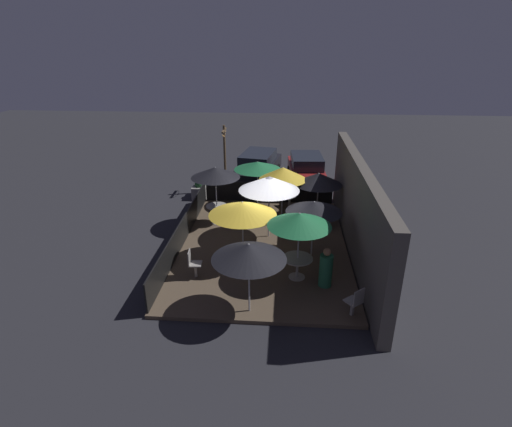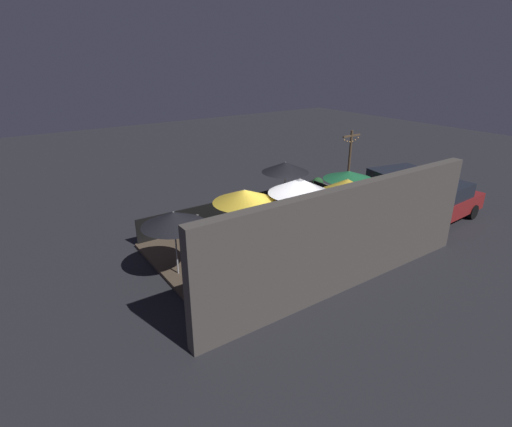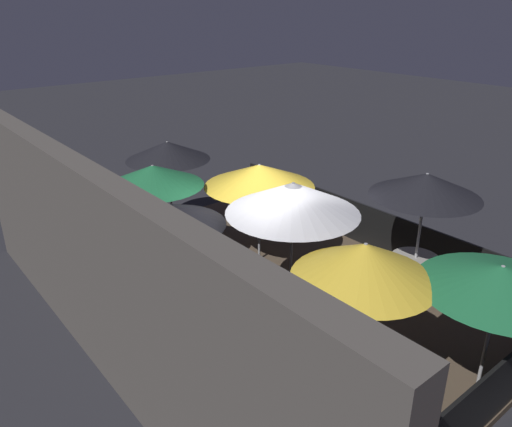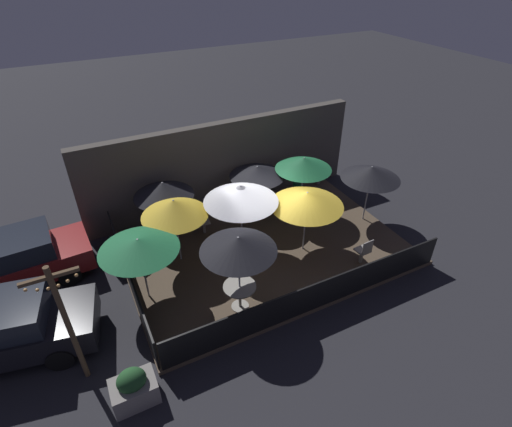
% 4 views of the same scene
% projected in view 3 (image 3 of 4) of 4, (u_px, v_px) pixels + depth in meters
% --- Properties ---
extents(ground_plane, '(60.00, 60.00, 0.00)m').
position_uv_depth(ground_plane, '(269.00, 295.00, 9.78)').
color(ground_plane, '#26262B').
extents(patio_deck, '(8.84, 6.13, 0.12)m').
position_uv_depth(patio_deck, '(269.00, 292.00, 9.76)').
color(patio_deck, brown).
rests_on(patio_deck, ground_plane).
extents(building_wall, '(10.44, 0.36, 3.30)m').
position_uv_depth(building_wall, '(98.00, 274.00, 7.21)').
color(building_wall, '#4C4742').
rests_on(building_wall, ground_plane).
extents(fence_front, '(8.64, 0.05, 0.95)m').
position_uv_depth(fence_front, '(370.00, 227.00, 11.31)').
color(fence_front, black).
rests_on(fence_front, patio_deck).
extents(fence_side_left, '(0.05, 5.93, 0.95)m').
position_uv_depth(fence_side_left, '(490.00, 396.00, 6.43)').
color(fence_side_left, black).
rests_on(fence_side_left, patio_deck).
extents(patio_umbrella_0, '(1.96, 1.96, 2.42)m').
position_uv_depth(patio_umbrella_0, '(426.00, 185.00, 8.76)').
color(patio_umbrella_0, '#B2B2B7').
rests_on(patio_umbrella_0, patio_deck).
extents(patio_umbrella_1, '(1.98, 1.98, 2.25)m').
position_uv_depth(patio_umbrella_1, '(153.00, 176.00, 9.76)').
color(patio_umbrella_1, '#B2B2B7').
rests_on(patio_umbrella_1, patio_deck).
extents(patio_umbrella_2, '(2.13, 2.13, 2.05)m').
position_uv_depth(patio_umbrella_2, '(501.00, 278.00, 6.45)').
color(patio_umbrella_2, '#B2B2B7').
rests_on(patio_umbrella_2, patio_deck).
extents(patio_umbrella_3, '(1.97, 1.97, 2.02)m').
position_uv_depth(patio_umbrella_3, '(278.00, 310.00, 5.94)').
color(patio_umbrella_3, '#B2B2B7').
rests_on(patio_umbrella_3, patio_deck).
extents(patio_umbrella_4, '(2.28, 2.28, 2.45)m').
position_uv_depth(patio_umbrella_4, '(293.00, 198.00, 8.27)').
color(patio_umbrella_4, '#B2B2B7').
rests_on(patio_umbrella_4, patio_deck).
extents(patio_umbrella_5, '(2.28, 2.28, 2.15)m').
position_uv_depth(patio_umbrella_5, '(259.00, 175.00, 10.14)').
color(patio_umbrella_5, '#B2B2B7').
rests_on(patio_umbrella_5, patio_deck).
extents(patio_umbrella_6, '(2.03, 2.03, 2.13)m').
position_uv_depth(patio_umbrella_6, '(168.00, 151.00, 11.93)').
color(patio_umbrella_6, '#B2B2B7').
rests_on(patio_umbrella_6, patio_deck).
extents(patio_umbrella_7, '(1.99, 1.99, 2.22)m').
position_uv_depth(patio_umbrella_7, '(364.00, 261.00, 6.69)').
color(patio_umbrella_7, '#B2B2B7').
rests_on(patio_umbrella_7, patio_deck).
extents(patio_umbrella_8, '(1.93, 1.93, 2.04)m').
position_uv_depth(patio_umbrella_8, '(169.00, 215.00, 8.43)').
color(patio_umbrella_8, '#B2B2B7').
rests_on(patio_umbrella_8, patio_deck).
extents(dining_table_0, '(0.89, 0.89, 0.77)m').
position_uv_depth(dining_table_0, '(415.00, 265.00, 9.38)').
color(dining_table_0, '#9E998E').
rests_on(dining_table_0, patio_deck).
extents(dining_table_1, '(0.96, 0.96, 0.72)m').
position_uv_depth(dining_table_1, '(159.00, 243.00, 10.33)').
color(dining_table_1, '#9E998E').
rests_on(dining_table_1, patio_deck).
extents(patio_chair_0, '(0.42, 0.42, 0.94)m').
position_uv_depth(patio_chair_0, '(272.00, 205.00, 12.44)').
color(patio_chair_0, gray).
rests_on(patio_chair_0, patio_deck).
extents(patio_chair_1, '(0.55, 0.55, 0.94)m').
position_uv_depth(patio_chair_1, '(410.00, 409.00, 6.17)').
color(patio_chair_1, gray).
rests_on(patio_chair_1, patio_deck).
extents(patio_chair_2, '(0.44, 0.44, 0.91)m').
position_uv_depth(patio_chair_2, '(255.00, 340.00, 7.47)').
color(patio_chair_2, gray).
rests_on(patio_chair_2, patio_deck).
extents(patio_chair_3, '(0.51, 0.51, 0.94)m').
position_uv_depth(patio_chair_3, '(211.00, 361.00, 7.00)').
color(patio_chair_3, gray).
rests_on(patio_chair_3, patio_deck).
extents(patio_chair_4, '(0.56, 0.56, 0.92)m').
position_uv_depth(patio_chair_4, '(54.00, 236.00, 10.80)').
color(patio_chair_4, gray).
rests_on(patio_chair_4, patio_deck).
extents(patron_0, '(0.55, 0.55, 1.30)m').
position_uv_depth(patron_0, '(112.00, 248.00, 10.11)').
color(patron_0, '#236642').
rests_on(patron_0, patio_deck).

